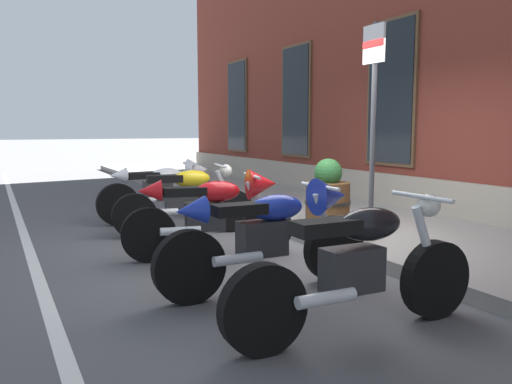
{
  "coord_description": "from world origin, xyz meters",
  "views": [
    {
      "loc": [
        5.51,
        -3.56,
        1.49
      ],
      "look_at": [
        -0.71,
        -0.39,
        0.64
      ],
      "focal_mm": 36.64,
      "sensor_mm": 36.0,
      "label": 1
    }
  ],
  "objects_px": {
    "motorcycle_white_sport": "(165,188)",
    "motorcycle_black_naked": "(360,269)",
    "motorcycle_blue_sport": "(275,231)",
    "parking_sign": "(373,102)",
    "barrel_planter": "(328,196)",
    "motorcycle_red_sport": "(216,210)",
    "motorcycle_yellow_naked": "(186,201)"
  },
  "relations": [
    {
      "from": "motorcycle_white_sport",
      "to": "parking_sign",
      "type": "height_order",
      "value": "parking_sign"
    },
    {
      "from": "motorcycle_yellow_naked",
      "to": "barrel_planter",
      "type": "height_order",
      "value": "barrel_planter"
    },
    {
      "from": "parking_sign",
      "to": "motorcycle_red_sport",
      "type": "bearing_deg",
      "value": -109.35
    },
    {
      "from": "motorcycle_white_sport",
      "to": "motorcycle_red_sport",
      "type": "xyz_separation_m",
      "value": [
        2.57,
        -0.19,
        0.01
      ]
    },
    {
      "from": "motorcycle_red_sport",
      "to": "parking_sign",
      "type": "xyz_separation_m",
      "value": [
        0.61,
        1.75,
        1.24
      ]
    },
    {
      "from": "barrel_planter",
      "to": "motorcycle_white_sport",
      "type": "bearing_deg",
      "value": -136.78
    },
    {
      "from": "barrel_planter",
      "to": "motorcycle_yellow_naked",
      "type": "bearing_deg",
      "value": -111.93
    },
    {
      "from": "motorcycle_red_sport",
      "to": "motorcycle_blue_sport",
      "type": "relative_size",
      "value": 0.92
    },
    {
      "from": "motorcycle_white_sport",
      "to": "motorcycle_black_naked",
      "type": "relative_size",
      "value": 0.95
    },
    {
      "from": "motorcycle_red_sport",
      "to": "parking_sign",
      "type": "distance_m",
      "value": 2.23
    },
    {
      "from": "motorcycle_black_naked",
      "to": "parking_sign",
      "type": "relative_size",
      "value": 0.84
    },
    {
      "from": "motorcycle_black_naked",
      "to": "motorcycle_white_sport",
      "type": "bearing_deg",
      "value": 178.39
    },
    {
      "from": "motorcycle_blue_sport",
      "to": "barrel_planter",
      "type": "relative_size",
      "value": 2.34
    },
    {
      "from": "barrel_planter",
      "to": "motorcycle_black_naked",
      "type": "bearing_deg",
      "value": -31.21
    },
    {
      "from": "motorcycle_white_sport",
      "to": "motorcycle_blue_sport",
      "type": "distance_m",
      "value": 3.97
    },
    {
      "from": "parking_sign",
      "to": "barrel_planter",
      "type": "bearing_deg",
      "value": 168.48
    },
    {
      "from": "motorcycle_blue_sport",
      "to": "motorcycle_black_naked",
      "type": "height_order",
      "value": "motorcycle_blue_sport"
    },
    {
      "from": "motorcycle_blue_sport",
      "to": "barrel_planter",
      "type": "xyz_separation_m",
      "value": [
        -2.03,
        1.99,
        -0.03
      ]
    },
    {
      "from": "motorcycle_yellow_naked",
      "to": "motorcycle_black_naked",
      "type": "xyz_separation_m",
      "value": [
        3.98,
        -0.09,
        0.01
      ]
    },
    {
      "from": "motorcycle_red_sport",
      "to": "motorcycle_blue_sport",
      "type": "xyz_separation_m",
      "value": [
        1.39,
        0.01,
        -0.0
      ]
    },
    {
      "from": "motorcycle_red_sport",
      "to": "parking_sign",
      "type": "bearing_deg",
      "value": 70.65
    },
    {
      "from": "motorcycle_blue_sport",
      "to": "motorcycle_black_naked",
      "type": "distance_m",
      "value": 1.2
    },
    {
      "from": "motorcycle_blue_sport",
      "to": "motorcycle_black_naked",
      "type": "xyz_separation_m",
      "value": [
        1.19,
        0.04,
        -0.07
      ]
    },
    {
      "from": "motorcycle_white_sport",
      "to": "motorcycle_black_naked",
      "type": "bearing_deg",
      "value": -1.61
    },
    {
      "from": "motorcycle_red_sport",
      "to": "barrel_planter",
      "type": "xyz_separation_m",
      "value": [
        -0.64,
        2.0,
        -0.03
      ]
    },
    {
      "from": "parking_sign",
      "to": "motorcycle_blue_sport",
      "type": "bearing_deg",
      "value": -65.94
    },
    {
      "from": "motorcycle_blue_sport",
      "to": "barrel_planter",
      "type": "distance_m",
      "value": 2.85
    },
    {
      "from": "parking_sign",
      "to": "barrel_planter",
      "type": "height_order",
      "value": "parking_sign"
    },
    {
      "from": "motorcycle_black_naked",
      "to": "parking_sign",
      "type": "height_order",
      "value": "parking_sign"
    },
    {
      "from": "parking_sign",
      "to": "motorcycle_black_naked",
      "type": "bearing_deg",
      "value": -40.78
    },
    {
      "from": "motorcycle_blue_sport",
      "to": "parking_sign",
      "type": "bearing_deg",
      "value": 114.06
    },
    {
      "from": "motorcycle_black_naked",
      "to": "parking_sign",
      "type": "distance_m",
      "value": 2.91
    }
  ]
}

